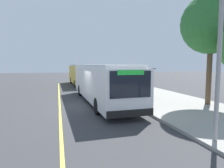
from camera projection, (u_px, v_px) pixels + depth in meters
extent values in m
plane|color=#38383A|center=(91.00, 106.00, 14.40)|extent=(120.00, 120.00, 0.00)
cube|color=gray|center=(166.00, 101.00, 15.96)|extent=(44.00, 6.40, 0.15)
cube|color=#E0D64C|center=(60.00, 107.00, 13.83)|extent=(36.00, 0.14, 0.01)
cube|color=white|center=(101.00, 82.00, 15.66)|extent=(12.21, 2.93, 2.40)
cube|color=silver|center=(101.00, 66.00, 15.54)|extent=(11.23, 2.64, 0.20)
cube|color=black|center=(131.00, 84.00, 9.83)|extent=(0.11, 2.17, 1.34)
cube|color=black|center=(117.00, 78.00, 16.01)|extent=(10.68, 0.37, 1.06)
cube|color=#197259|center=(117.00, 94.00, 16.13)|extent=(11.53, 0.39, 0.28)
cube|color=#26D83F|center=(131.00, 72.00, 9.77)|extent=(0.07, 1.40, 0.24)
cube|color=black|center=(131.00, 113.00, 9.96)|extent=(0.16, 2.50, 0.36)
cylinder|color=black|center=(134.00, 104.00, 12.52)|extent=(1.01, 0.31, 1.00)
cylinder|color=black|center=(98.00, 106.00, 11.85)|extent=(1.01, 0.31, 1.00)
cylinder|color=black|center=(104.00, 90.00, 19.57)|extent=(1.01, 0.31, 1.00)
cylinder|color=black|center=(80.00, 91.00, 18.90)|extent=(1.01, 0.31, 1.00)
cube|color=gold|center=(81.00, 74.00, 28.81)|extent=(10.18, 2.77, 2.40)
cube|color=silver|center=(81.00, 65.00, 28.68)|extent=(9.36, 2.50, 0.20)
cube|color=black|center=(87.00, 73.00, 23.92)|extent=(0.09, 2.17, 1.34)
cube|color=black|center=(90.00, 72.00, 29.14)|extent=(8.91, 0.24, 1.06)
cube|color=black|center=(90.00, 81.00, 29.27)|extent=(9.62, 0.24, 0.28)
cube|color=#26D83F|center=(87.00, 68.00, 23.86)|extent=(0.06, 1.40, 0.24)
cube|color=black|center=(87.00, 85.00, 24.05)|extent=(0.13, 2.50, 0.36)
cylinder|color=black|center=(93.00, 83.00, 26.24)|extent=(1.01, 0.30, 1.00)
cylinder|color=black|center=(75.00, 84.00, 25.59)|extent=(1.01, 0.30, 1.00)
cylinder|color=black|center=(86.00, 80.00, 32.14)|extent=(1.01, 0.30, 1.00)
cylinder|color=black|center=(71.00, 80.00, 31.49)|extent=(1.01, 0.30, 1.00)
cylinder|color=#333338|center=(153.00, 83.00, 17.82)|extent=(0.10, 0.10, 2.40)
cylinder|color=#333338|center=(140.00, 83.00, 17.48)|extent=(0.10, 0.10, 2.40)
cylinder|color=#333338|center=(141.00, 80.00, 20.31)|extent=(0.10, 0.10, 2.40)
cylinder|color=#333338|center=(129.00, 81.00, 19.98)|extent=(0.10, 0.10, 2.40)
cube|color=#333338|center=(141.00, 68.00, 18.77)|extent=(2.90, 1.60, 0.08)
cube|color=#4C606B|center=(147.00, 81.00, 19.07)|extent=(2.47, 0.04, 2.16)
cube|color=navy|center=(135.00, 81.00, 20.15)|extent=(0.06, 1.11, 1.82)
cube|color=brown|center=(140.00, 89.00, 19.01)|extent=(1.60, 0.44, 0.06)
cube|color=brown|center=(142.00, 86.00, 19.04)|extent=(1.60, 0.05, 0.44)
cube|color=#333338|center=(137.00, 91.00, 19.72)|extent=(0.08, 0.40, 0.45)
cube|color=#333338|center=(143.00, 93.00, 18.34)|extent=(0.08, 0.40, 0.45)
cylinder|color=#333338|center=(137.00, 82.00, 15.85)|extent=(0.07, 0.07, 2.80)
cube|color=white|center=(137.00, 68.00, 15.74)|extent=(0.44, 0.03, 0.56)
cube|color=red|center=(137.00, 68.00, 15.73)|extent=(0.40, 0.01, 0.16)
cylinder|color=brown|center=(209.00, 76.00, 13.98)|extent=(0.36, 0.36, 4.03)
sphere|color=#28662D|center=(211.00, 24.00, 13.64)|extent=(4.11, 4.11, 4.11)
cylinder|color=gray|center=(219.00, 54.00, 7.12)|extent=(0.16, 0.16, 6.40)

